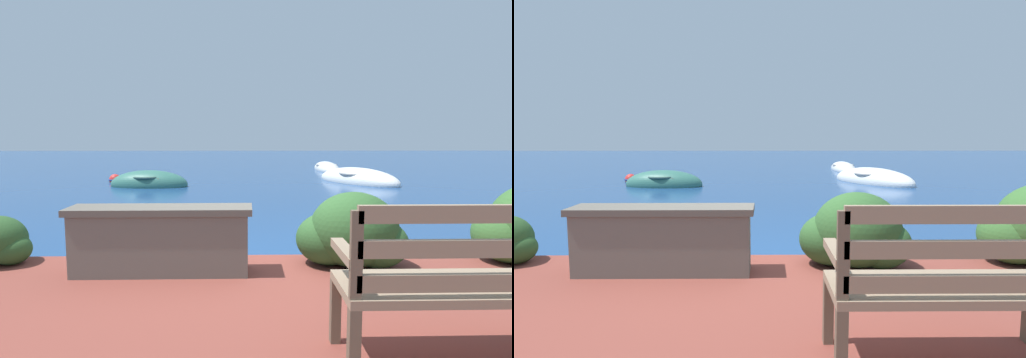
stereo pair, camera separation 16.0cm
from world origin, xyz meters
The scene contains 9 objects.
ground_plane centered at (0.00, 0.00, 0.00)m, with size 80.00×80.00×0.00m.
park_bench centered at (1.16, -2.10, 0.70)m, with size 1.31×0.48×0.93m.
stone_wall centered at (-0.78, -0.55, 0.54)m, with size 1.67×0.39×0.62m.
hedge_clump_left centered at (-0.75, -0.30, 0.48)m, with size 0.88×0.63×0.60m.
hedge_clump_centre centered at (1.03, -0.38, 0.54)m, with size 1.07×0.77×0.73m.
rowboat_nearest centered at (-2.92, 7.84, 0.07)m, with size 2.41×1.22×0.86m.
rowboat_mid centered at (3.66, 8.74, 0.07)m, with size 2.72×3.41×0.86m.
rowboat_far centered at (3.65, 13.77, 0.06)m, with size 0.96×3.22×0.66m.
mooring_buoy centered at (-4.38, 9.20, 0.07)m, with size 0.41×0.41×0.38m.
Camera 1 is at (0.00, -4.17, 1.48)m, focal length 28.00 mm.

